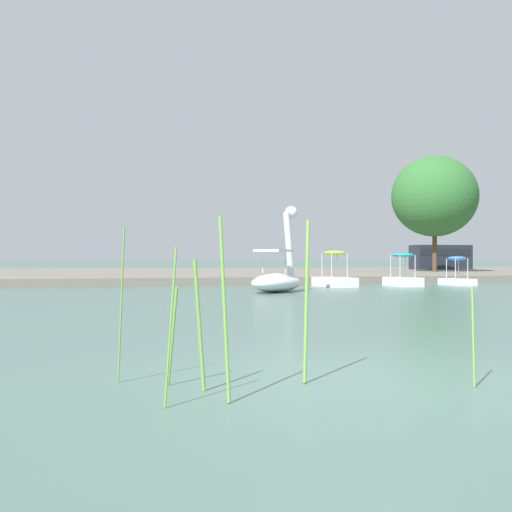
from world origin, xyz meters
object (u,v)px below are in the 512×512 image
(pedal_boat_teal, at_px, (403,276))
(parked_van, at_px, (440,256))
(pedal_boat_lime, at_px, (334,277))
(pedal_boat_blue, at_px, (457,276))
(swan_boat, at_px, (278,277))
(tree_broadleaf_behind_dock, at_px, (435,196))

(pedal_boat_teal, bearing_deg, parked_van, 55.83)
(pedal_boat_lime, height_order, pedal_boat_teal, pedal_boat_lime)
(pedal_boat_blue, relative_size, parked_van, 0.40)
(swan_boat, bearing_deg, pedal_boat_teal, 26.18)
(swan_boat, bearing_deg, tree_broadleaf_behind_dock, 44.74)
(pedal_boat_teal, relative_size, parked_van, 0.41)
(pedal_boat_teal, distance_m, pedal_boat_blue, 2.78)
(parked_van, bearing_deg, tree_broadleaf_behind_dock, -122.42)
(pedal_boat_lime, xyz_separation_m, pedal_boat_teal, (2.99, -0.23, 0.02))
(pedal_boat_lime, xyz_separation_m, parked_van, (14.98, 17.43, 0.93))
(pedal_boat_teal, bearing_deg, pedal_boat_blue, 6.46)
(swan_boat, distance_m, pedal_boat_blue, 9.75)
(swan_boat, height_order, pedal_boat_lime, swan_boat)
(pedal_boat_lime, xyz_separation_m, tree_broadleaf_behind_dock, (10.51, 10.40, 4.62))
(pedal_boat_blue, xyz_separation_m, tree_broadleaf_behind_dock, (4.75, 10.31, 4.64))
(pedal_boat_teal, bearing_deg, pedal_boat_lime, 175.67)
(pedal_boat_lime, distance_m, parked_van, 23.00)
(pedal_boat_teal, relative_size, tree_broadleaf_behind_dock, 0.25)
(pedal_boat_blue, distance_m, tree_broadleaf_behind_dock, 12.27)
(pedal_boat_lime, relative_size, tree_broadleaf_behind_dock, 0.31)
(parked_van, bearing_deg, pedal_boat_lime, -130.68)
(pedal_boat_lime, bearing_deg, pedal_boat_blue, 0.86)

